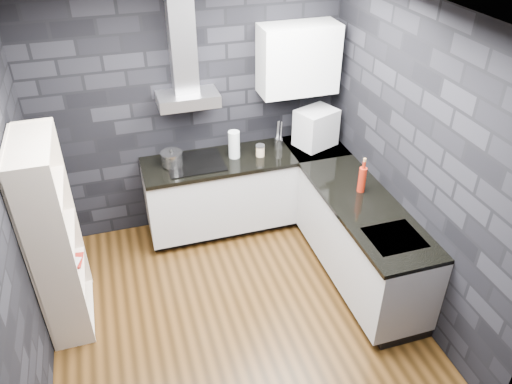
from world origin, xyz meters
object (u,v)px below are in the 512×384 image
pot (172,159)px  bookshelf (54,238)px  storage_jar (260,151)px  glass_vase (234,144)px  utensil_crock (279,143)px  appliance_garage (316,128)px  fruit_bowl (53,241)px  red_bottle (362,180)px

pot → bookshelf: (-1.14, -0.90, -0.08)m
pot → storage_jar: size_ratio=1.93×
glass_vase → bookshelf: bookshelf is taller
utensil_crock → storage_jar: bearing=-155.7°
pot → appliance_garage: size_ratio=0.53×
appliance_garage → fruit_bowl: appliance_garage is taller
appliance_garage → bookshelf: bookshelf is taller
glass_vase → bookshelf: 2.01m
pot → fruit_bowl: size_ratio=0.98×
red_bottle → appliance_garage: bearing=94.1°
utensil_crock → red_bottle: (0.46, -1.04, 0.07)m
pot → storage_jar: pot is taller
pot → storage_jar: bearing=-4.7°
appliance_garage → fruit_bowl: bearing=178.0°
storage_jar → fruit_bowl: storage_jar is taller
storage_jar → appliance_garage: (0.64, 0.03, 0.17)m
appliance_garage → bookshelf: size_ratio=0.23×
glass_vase → appliance_garage: (0.91, -0.03, 0.08)m
glass_vase → pot: bearing=178.8°
utensil_crock → bookshelf: bookshelf is taller
storage_jar → glass_vase: bearing=167.0°
pot → bookshelf: bearing=-141.8°
storage_jar → pot: bearing=175.3°
pot → red_bottle: bearing=-31.7°
bookshelf → fruit_bowl: (0.00, -0.09, 0.04)m
utensil_crock → fruit_bowl: 2.53m
pot → glass_vase: size_ratio=0.74×
glass_vase → utensil_crock: glass_vase is taller
pot → glass_vase: 0.66m
red_bottle → fruit_bowl: size_ratio=1.14×
glass_vase → red_bottle: glass_vase is taller
storage_jar → red_bottle: (0.71, -0.93, 0.07)m
storage_jar → appliance_garage: bearing=2.5°
storage_jar → fruit_bowl: 2.26m
storage_jar → red_bottle: 1.17m
storage_jar → appliance_garage: appliance_garage is taller
storage_jar → red_bottle: red_bottle is taller
appliance_garage → bookshelf: (-2.70, -0.85, -0.22)m
bookshelf → fruit_bowl: bookshelf is taller
red_bottle → bookshelf: bearing=177.7°
pot → bookshelf: size_ratio=0.12×
appliance_garage → fruit_bowl: (-2.70, -0.94, -0.19)m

